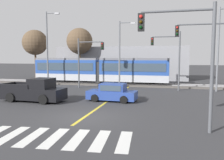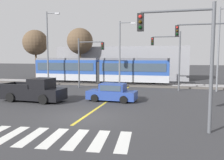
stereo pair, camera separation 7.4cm
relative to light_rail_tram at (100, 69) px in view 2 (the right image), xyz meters
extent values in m
plane|color=#333335|center=(4.31, -17.53, -2.05)|extent=(200.00, 200.00, 0.00)
cube|color=#56514C|center=(4.31, 0.01, -1.96)|extent=(120.00, 4.00, 0.18)
cube|color=#939399|center=(4.31, -0.71, -1.82)|extent=(120.00, 0.08, 0.10)
cube|color=#939399|center=(4.31, 0.73, -1.82)|extent=(120.00, 0.08, 0.10)
cube|color=#B7BAC1|center=(-4.75, 0.01, -1.07)|extent=(9.00, 2.60, 0.90)
cube|color=#284C9E|center=(-4.75, 0.01, 0.33)|extent=(9.00, 2.60, 1.90)
cube|color=#384756|center=(-4.75, -1.31, 0.38)|extent=(8.28, 0.04, 1.04)
cube|color=slate|center=(-4.75, 0.01, 1.42)|extent=(9.00, 2.39, 0.28)
cylinder|color=black|center=(-2.28, 0.01, -1.52)|extent=(0.70, 0.20, 0.70)
cylinder|color=black|center=(-7.23, 0.01, -1.52)|extent=(0.70, 0.20, 0.70)
cube|color=#B7BAC1|center=(4.75, 0.01, -1.07)|extent=(9.00, 2.60, 0.90)
cube|color=#284C9E|center=(4.75, 0.01, 0.33)|extent=(9.00, 2.60, 1.90)
cube|color=#384756|center=(4.75, -1.31, 0.38)|extent=(8.28, 0.04, 1.04)
cube|color=slate|center=(4.75, 0.01, 1.42)|extent=(9.00, 2.39, 0.28)
cylinder|color=black|center=(7.22, 0.01, -1.52)|extent=(0.70, 0.20, 0.70)
cylinder|color=black|center=(2.27, 0.01, -1.52)|extent=(0.70, 0.20, 0.70)
cube|color=#2D2D2D|center=(0.00, 0.01, -0.37)|extent=(0.50, 2.34, 2.80)
cube|color=silver|center=(2.12, -21.60, -2.04)|extent=(0.84, 2.84, 0.01)
cube|color=silver|center=(3.22, -21.49, -2.04)|extent=(0.84, 2.84, 0.01)
cube|color=silver|center=(4.31, -21.38, -2.04)|extent=(0.84, 2.84, 0.01)
cube|color=silver|center=(5.41, -21.27, -2.04)|extent=(0.84, 2.84, 0.01)
cube|color=silver|center=(6.50, -21.15, -2.04)|extent=(0.84, 2.84, 0.01)
cube|color=silver|center=(7.60, -21.04, -2.04)|extent=(0.84, 2.84, 0.01)
cube|color=gold|center=(4.31, -10.69, -2.05)|extent=(0.20, 17.38, 0.01)
cube|color=#284293|center=(4.64, -11.68, -1.53)|extent=(4.28, 1.90, 0.72)
cube|color=#284293|center=(4.74, -11.69, -0.85)|extent=(2.17, 1.62, 0.64)
cube|color=#384756|center=(3.74, -11.64, -0.85)|extent=(0.17, 1.43, 0.52)
cube|color=#384756|center=(4.70, -12.47, -0.85)|extent=(1.78, 0.12, 0.48)
cylinder|color=black|center=(3.34, -12.47, -1.73)|extent=(0.65, 0.25, 0.64)
cylinder|color=black|center=(3.42, -10.77, -1.73)|extent=(0.65, 0.25, 0.64)
cylinder|color=black|center=(5.85, -12.59, -1.73)|extent=(0.65, 0.25, 0.64)
cylinder|color=black|center=(5.93, -10.89, -1.73)|extent=(0.65, 0.25, 0.64)
cube|color=black|center=(-1.82, -13.43, -1.38)|extent=(5.48, 2.20, 0.96)
cube|color=black|center=(-1.01, -13.47, -0.48)|extent=(1.78, 1.91, 0.84)
cube|color=#384756|center=(-0.26, -13.50, -0.46)|extent=(0.17, 1.70, 0.66)
cube|color=black|center=(-3.00, -12.46, -0.72)|extent=(2.70, 0.24, 0.36)
cube|color=black|center=(-3.08, -14.30, -0.72)|extent=(2.70, 0.24, 0.36)
cube|color=black|center=(-4.46, -13.32, -0.72)|extent=(0.21, 1.96, 0.36)
cylinder|color=black|center=(-0.22, -12.52, -1.65)|extent=(0.81, 0.32, 0.80)
cylinder|color=black|center=(-0.30, -14.48, -1.65)|extent=(0.81, 0.32, 0.80)
cylinder|color=black|center=(-3.34, -12.39, -1.65)|extent=(0.81, 0.32, 0.80)
cylinder|color=black|center=(-3.43, -14.34, -1.65)|extent=(0.81, 0.32, 0.80)
cylinder|color=#515459|center=(10.35, -3.84, 1.23)|extent=(0.18, 0.18, 6.56)
cylinder|color=#515459|center=(8.85, -3.84, 3.96)|extent=(3.00, 0.12, 0.12)
cube|color=black|center=(7.35, -3.84, 3.46)|extent=(0.32, 0.28, 0.90)
sphere|color=red|center=(7.35, -3.99, 3.73)|extent=(0.18, 0.18, 0.18)
sphere|color=#3A2706|center=(7.35, -3.99, 3.46)|extent=(0.18, 0.18, 0.18)
sphere|color=black|center=(7.35, -3.99, 3.19)|extent=(0.18, 0.18, 0.18)
cylinder|color=#515459|center=(11.92, -10.55, 4.36)|extent=(4.00, 0.12, 0.12)
cube|color=black|center=(9.92, -10.55, 3.86)|extent=(0.32, 0.28, 0.90)
sphere|color=red|center=(9.92, -10.70, 4.13)|extent=(0.18, 0.18, 0.18)
sphere|color=#3A2706|center=(9.92, -10.70, 3.86)|extent=(0.18, 0.18, 0.18)
sphere|color=black|center=(9.92, -10.70, 3.59)|extent=(0.18, 0.18, 0.18)
cylinder|color=#515459|center=(-1.37, -4.37, 0.94)|extent=(0.18, 0.18, 5.98)
cylinder|color=#515459|center=(0.13, -4.37, 3.48)|extent=(3.00, 0.12, 0.12)
cube|color=black|center=(1.63, -4.37, 2.98)|extent=(0.32, 0.28, 0.90)
sphere|color=red|center=(1.63, -4.52, 3.25)|extent=(0.18, 0.18, 0.18)
sphere|color=#3A2706|center=(1.63, -4.52, 2.98)|extent=(0.18, 0.18, 0.18)
sphere|color=black|center=(1.63, -4.52, 2.71)|extent=(0.18, 0.18, 0.18)
cylinder|color=#515459|center=(11.50, -18.80, 1.15)|extent=(0.18, 0.18, 6.39)
cylinder|color=#515459|center=(9.75, -18.80, 4.00)|extent=(3.50, 0.12, 0.12)
cube|color=black|center=(8.00, -18.80, 3.50)|extent=(0.32, 0.28, 0.90)
sphere|color=red|center=(8.00, -18.95, 3.77)|extent=(0.18, 0.18, 0.18)
sphere|color=#3A2706|center=(8.00, -18.95, 3.50)|extent=(0.18, 0.18, 0.18)
sphere|color=black|center=(8.00, -18.95, 3.23)|extent=(0.18, 0.18, 0.18)
cylinder|color=slate|center=(-6.17, -3.27, 2.71)|extent=(0.20, 0.20, 9.52)
cylinder|color=slate|center=(-5.41, -3.27, 7.27)|extent=(1.53, 0.12, 0.12)
cube|color=#B2B2B7|center=(-4.65, -3.27, 7.17)|extent=(0.56, 0.28, 0.20)
cylinder|color=slate|center=(3.41, -3.18, 1.95)|extent=(0.20, 0.20, 8.01)
cylinder|color=slate|center=(4.23, -3.18, 5.76)|extent=(1.64, 0.12, 0.12)
cube|color=#B2B2B7|center=(5.04, -3.18, 5.66)|extent=(0.56, 0.28, 0.20)
cylinder|color=slate|center=(14.34, -3.49, 2.46)|extent=(0.20, 0.20, 9.02)
cylinder|color=brown|center=(-13.52, 5.64, 0.64)|extent=(0.32, 0.32, 5.38)
sphere|color=brown|center=(-13.52, 5.64, 4.19)|extent=(4.34, 4.34, 4.34)
cylinder|color=brown|center=(-5.18, 5.42, 0.69)|extent=(0.32, 0.32, 5.48)
sphere|color=brown|center=(-5.18, 5.42, 4.28)|extent=(4.25, 4.25, 4.25)
cube|color=gray|center=(1.07, 9.49, 0.68)|extent=(22.06, 6.00, 5.45)
camera|label=1|loc=(9.59, -31.18, 1.75)|focal=38.00mm
camera|label=2|loc=(9.66, -31.17, 1.75)|focal=38.00mm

